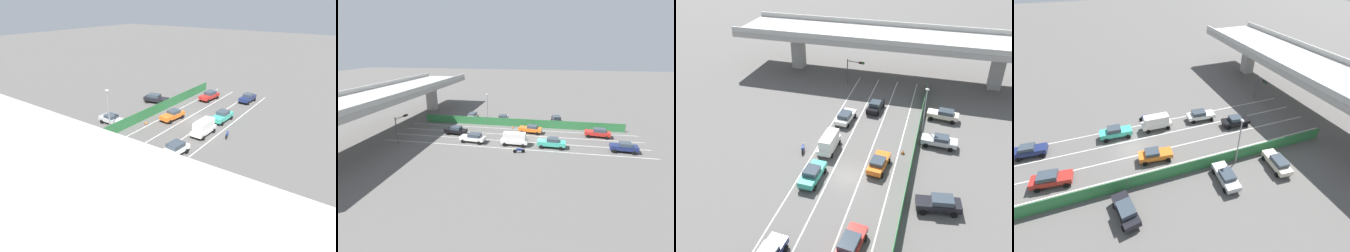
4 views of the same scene
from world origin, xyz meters
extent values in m
plane|color=#565451|center=(0.00, 0.00, 0.00)|extent=(300.00, 300.00, 0.00)
cube|color=silver|center=(-5.25, 5.33, 0.00)|extent=(0.14, 46.67, 0.01)
cube|color=silver|center=(-1.75, 5.33, 0.00)|extent=(0.14, 46.67, 0.01)
cube|color=silver|center=(1.75, 5.33, 0.00)|extent=(0.14, 46.67, 0.01)
cube|color=silver|center=(5.25, 5.33, 0.00)|extent=(0.14, 46.67, 0.01)
cube|color=#A09E99|center=(0.00, 30.67, 7.41)|extent=(57.22, 11.92, 0.93)
cube|color=#B2B2AD|center=(0.00, 24.95, 8.32)|extent=(57.22, 0.30, 0.90)
cube|color=#B2B2AD|center=(0.00, 36.39, 8.32)|extent=(57.22, 0.30, 0.90)
cube|color=#A09E99|center=(-18.31, 30.67, 3.47)|extent=(2.17, 2.17, 6.94)
cube|color=#A09E99|center=(18.31, 30.67, 3.47)|extent=(2.17, 2.17, 6.94)
cube|color=#2D753D|center=(7.21, 5.33, 0.87)|extent=(0.06, 42.67, 1.74)
cylinder|color=#4C514C|center=(7.21, -1.78, 0.87)|extent=(0.10, 0.10, 1.74)
cylinder|color=#4C514C|center=(7.21, 12.45, 0.87)|extent=(0.10, 0.10, 1.74)
cylinder|color=#4C514C|center=(7.21, 26.67, 0.87)|extent=(0.10, 0.10, 1.74)
cube|color=black|center=(0.05, 16.83, 0.76)|extent=(2.20, 4.48, 0.57)
cube|color=#333D47|center=(0.03, 16.69, 1.33)|extent=(1.71, 1.96, 0.57)
cylinder|color=black|center=(-0.65, 18.39, 0.32)|extent=(0.29, 0.66, 0.64)
cylinder|color=black|center=(1.07, 18.20, 0.32)|extent=(0.29, 0.66, 0.64)
cylinder|color=black|center=(-0.97, 15.47, 0.32)|extent=(0.29, 0.66, 0.64)
cylinder|color=black|center=(0.75, 15.28, 0.32)|extent=(0.29, 0.66, 0.64)
cube|color=#333D47|center=(-3.34, -13.37, 1.41)|extent=(1.64, 1.94, 0.47)
cylinder|color=black|center=(-4.09, -11.67, 0.32)|extent=(0.26, 0.65, 0.64)
cylinder|color=black|center=(-2.37, -11.78, 0.32)|extent=(0.26, 0.65, 0.64)
cube|color=white|center=(-3.47, 12.29, 0.78)|extent=(2.25, 4.65, 0.59)
cube|color=#333D47|center=(-3.51, 11.90, 1.36)|extent=(1.80, 2.24, 0.58)
cylinder|color=black|center=(-4.24, 13.90, 0.32)|extent=(0.28, 0.66, 0.64)
cylinder|color=black|center=(-2.42, 13.73, 0.32)|extent=(0.28, 0.66, 0.64)
cylinder|color=black|center=(-4.53, 10.85, 0.32)|extent=(0.28, 0.66, 0.64)
cylinder|color=black|center=(-2.70, 10.68, 0.32)|extent=(0.28, 0.66, 0.64)
cube|color=orange|center=(3.41, 2.61, 0.81)|extent=(2.24, 4.62, 0.65)
cube|color=#333D47|center=(3.37, 2.20, 1.37)|extent=(1.75, 2.00, 0.47)
cylinder|color=black|center=(2.69, 4.21, 0.32)|extent=(0.29, 0.66, 0.64)
cylinder|color=black|center=(4.45, 4.02, 0.32)|extent=(0.29, 0.66, 0.64)
cylinder|color=black|center=(2.37, 1.20, 0.32)|extent=(0.29, 0.66, 0.64)
cylinder|color=black|center=(4.13, 1.01, 0.32)|extent=(0.29, 0.66, 0.64)
cube|color=red|center=(3.33, -10.10, 0.81)|extent=(2.30, 4.83, 0.66)
cube|color=#333D47|center=(3.30, -10.40, 1.43)|extent=(1.82, 2.36, 0.58)
cylinder|color=black|center=(2.60, -8.42, 0.32)|extent=(0.29, 0.66, 0.64)
cylinder|color=black|center=(4.40, -8.61, 0.32)|extent=(0.29, 0.66, 0.64)
cube|color=teal|center=(-3.51, -1.61, 0.83)|extent=(2.00, 4.76, 0.70)
cube|color=#333D47|center=(-3.52, -1.80, 1.46)|extent=(1.67, 1.97, 0.57)
cylinder|color=black|center=(-4.35, 0.02, 0.32)|extent=(0.25, 0.65, 0.64)
cylinder|color=black|center=(-2.54, -0.05, 0.32)|extent=(0.25, 0.65, 0.64)
cylinder|color=black|center=(-4.48, -3.17, 0.32)|extent=(0.25, 0.65, 0.64)
cylinder|color=black|center=(-2.67, -3.24, 0.32)|extent=(0.25, 0.65, 0.64)
cube|color=silver|center=(-3.56, 4.72, 0.77)|extent=(1.87, 4.68, 0.59)
cube|color=silver|center=(-3.56, 4.72, 1.66)|extent=(1.64, 3.84, 1.18)
cylinder|color=black|center=(-4.42, 6.31, 0.32)|extent=(0.23, 0.64, 0.64)
cylinder|color=black|center=(-2.64, 6.28, 0.32)|extent=(0.23, 0.64, 0.64)
cylinder|color=black|center=(-4.48, 3.15, 0.32)|extent=(0.23, 0.64, 0.64)
cylinder|color=black|center=(-2.71, 3.12, 0.32)|extent=(0.23, 0.64, 0.64)
cylinder|color=black|center=(-6.92, 4.11, 0.30)|extent=(0.25, 0.61, 0.60)
cylinder|color=black|center=(-6.58, 2.80, 0.30)|extent=(0.25, 0.61, 0.60)
cube|color=navy|center=(-6.75, 3.45, 0.58)|extent=(0.50, 0.96, 0.36)
cylinder|color=#B2B2B2|center=(-6.89, 4.00, 0.92)|extent=(0.59, 0.18, 0.03)
cube|color=black|center=(10.72, -2.60, 0.82)|extent=(4.86, 2.49, 0.69)
cube|color=#333D47|center=(11.06, -2.54, 1.45)|extent=(2.43, 1.89, 0.57)
cylinder|color=black|center=(9.31, -3.72, 0.32)|extent=(0.67, 0.32, 0.64)
cylinder|color=black|center=(9.02, -1.99, 0.32)|extent=(0.67, 0.32, 0.64)
cylinder|color=black|center=(12.41, -3.20, 0.32)|extent=(0.67, 0.32, 0.64)
cylinder|color=black|center=(12.13, -1.47, 0.32)|extent=(0.67, 0.32, 0.64)
cube|color=#B2B5B7|center=(10.13, 9.53, 0.79)|extent=(4.71, 1.97, 0.61)
cube|color=#333D47|center=(10.37, 9.52, 1.33)|extent=(1.95, 1.64, 0.47)
cylinder|color=black|center=(8.51, 8.71, 0.32)|extent=(0.65, 0.25, 0.64)
cylinder|color=black|center=(8.59, 10.49, 0.32)|extent=(0.65, 0.25, 0.64)
cylinder|color=black|center=(11.67, 8.58, 0.32)|extent=(0.65, 0.25, 0.64)
cylinder|color=black|center=(11.74, 10.36, 0.32)|extent=(0.65, 0.25, 0.64)
cube|color=beige|center=(10.25, 16.82, 0.81)|extent=(4.67, 2.09, 0.66)
cube|color=#333D47|center=(10.64, 16.79, 1.40)|extent=(2.29, 1.69, 0.53)
cylinder|color=black|center=(8.64, 16.09, 0.32)|extent=(0.66, 0.27, 0.64)
cylinder|color=black|center=(8.78, 17.81, 0.32)|extent=(0.66, 0.27, 0.64)
cylinder|color=black|center=(11.71, 15.83, 0.32)|extent=(0.66, 0.27, 0.64)
cylinder|color=black|center=(11.86, 17.55, 0.32)|extent=(0.66, 0.27, 0.64)
cylinder|color=#47474C|center=(-6.74, 24.91, 2.42)|extent=(0.18, 0.18, 4.84)
cylinder|color=#47474C|center=(-5.30, 24.71, 4.54)|extent=(2.89, 0.52, 0.12)
cube|color=black|center=(-4.15, 24.55, 4.54)|extent=(0.99, 0.41, 0.32)
sphere|color=#390706|center=(-4.47, 24.43, 4.54)|extent=(0.20, 0.20, 0.20)
sphere|color=#3B2806|center=(-4.17, 24.39, 4.54)|extent=(0.20, 0.20, 0.20)
sphere|color=green|center=(-3.87, 24.35, 4.54)|extent=(0.20, 0.20, 0.20)
cylinder|color=gray|center=(7.67, 12.40, 3.24)|extent=(0.16, 0.16, 6.49)
ellipsoid|color=silver|center=(7.67, 12.40, 6.67)|extent=(0.60, 0.36, 0.28)
cone|color=orange|center=(5.83, 6.44, 0.30)|extent=(0.36, 0.36, 0.59)
cube|color=black|center=(5.83, 6.44, 0.01)|extent=(0.47, 0.47, 0.03)
camera|label=1|loc=(-21.37, 38.83, 18.14)|focal=30.85mm
camera|label=2|loc=(-43.99, -1.32, 16.34)|focal=26.93mm
camera|label=3|loc=(8.90, -31.56, 26.92)|focal=38.15mm
camera|label=4|loc=(27.66, -2.64, 22.63)|focal=26.20mm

